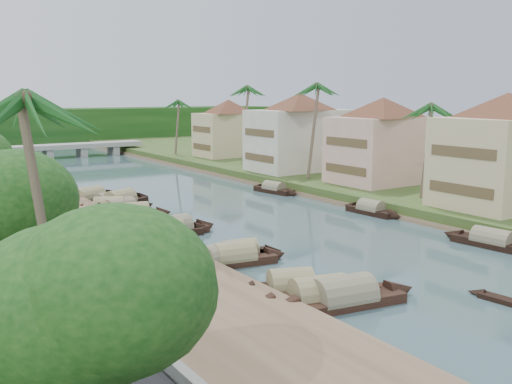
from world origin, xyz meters
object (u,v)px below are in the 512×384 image
building_near (505,149)px  sampan_0 (343,298)px  bridge (65,148)px  sampan_1 (291,287)px  person_near (190,278)px

building_near → sampan_0: size_ratio=1.52×
bridge → sampan_0: (-8.17, -82.56, -1.30)m
sampan_0 → sampan_1: size_ratio=1.31×
building_near → bridge: bearing=104.4°
sampan_1 → bridge: bearing=104.7°
person_near → building_near: bearing=-50.6°
building_near → person_near: 34.61m
sampan_1 → person_near: 5.93m
sampan_0 → person_near: person_near is taller
building_near → sampan_1: building_near is taller
bridge → sampan_1: size_ratio=3.77×
bridge → sampan_1: bridge is taller
building_near → person_near: (-34.04, -4.02, -4.82)m
sampan_0 → bridge: bearing=93.9°
bridge → person_near: size_ratio=18.22×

